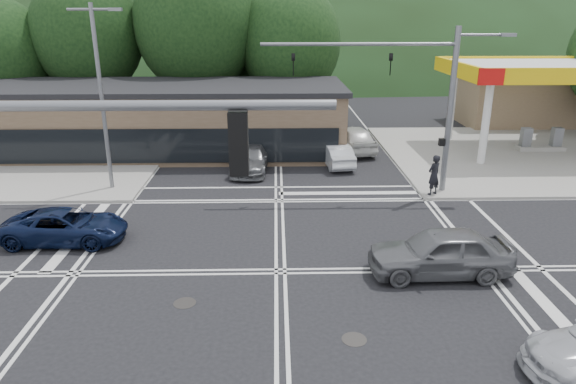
{
  "coord_description": "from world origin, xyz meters",
  "views": [
    {
      "loc": [
        -0.12,
        -15.99,
        8.51
      ],
      "look_at": [
        0.37,
        4.43,
        1.4
      ],
      "focal_mm": 32.0,
      "sensor_mm": 36.0,
      "label": 1
    }
  ],
  "objects_px": {
    "car_blue_west": "(65,226)",
    "pedestrian": "(434,175)",
    "car_grey_center": "(440,252)",
    "car_northbound": "(251,159)",
    "car_queue_b": "(353,138)",
    "car_queue_a": "(336,155)"
  },
  "relations": [
    {
      "from": "car_blue_west",
      "to": "pedestrian",
      "type": "relative_size",
      "value": 2.37
    },
    {
      "from": "car_grey_center",
      "to": "car_northbound",
      "type": "xyz_separation_m",
      "value": [
        -7.02,
        12.53,
        -0.12
      ]
    },
    {
      "from": "car_grey_center",
      "to": "pedestrian",
      "type": "relative_size",
      "value": 2.45
    },
    {
      "from": "car_queue_b",
      "to": "car_queue_a",
      "type": "bearing_deg",
      "value": 56.51
    },
    {
      "from": "car_northbound",
      "to": "pedestrian",
      "type": "xyz_separation_m",
      "value": [
        9.08,
        -4.73,
        0.44
      ]
    },
    {
      "from": "car_blue_west",
      "to": "pedestrian",
      "type": "xyz_separation_m",
      "value": [
        15.89,
        4.78,
        0.49
      ]
    },
    {
      "from": "car_queue_b",
      "to": "pedestrian",
      "type": "distance_m",
      "value": 9.35
    },
    {
      "from": "car_queue_a",
      "to": "car_queue_b",
      "type": "bearing_deg",
      "value": -120.81
    },
    {
      "from": "car_queue_a",
      "to": "pedestrian",
      "type": "bearing_deg",
      "value": 118.42
    },
    {
      "from": "car_blue_west",
      "to": "car_queue_a",
      "type": "bearing_deg",
      "value": -47.38
    },
    {
      "from": "car_blue_west",
      "to": "car_queue_b",
      "type": "xyz_separation_m",
      "value": [
        13.26,
        13.75,
        0.2
      ]
    },
    {
      "from": "car_queue_b",
      "to": "car_northbound",
      "type": "bearing_deg",
      "value": 23.45
    },
    {
      "from": "car_queue_a",
      "to": "car_northbound",
      "type": "bearing_deg",
      "value": 3.48
    },
    {
      "from": "car_blue_west",
      "to": "car_queue_b",
      "type": "relative_size",
      "value": 0.93
    },
    {
      "from": "car_queue_b",
      "to": "pedestrian",
      "type": "relative_size",
      "value": 2.53
    },
    {
      "from": "car_grey_center",
      "to": "pedestrian",
      "type": "height_order",
      "value": "pedestrian"
    },
    {
      "from": "car_queue_a",
      "to": "car_northbound",
      "type": "height_order",
      "value": "car_northbound"
    },
    {
      "from": "car_northbound",
      "to": "car_blue_west",
      "type": "bearing_deg",
      "value": -121.85
    },
    {
      "from": "car_queue_b",
      "to": "pedestrian",
      "type": "height_order",
      "value": "pedestrian"
    },
    {
      "from": "car_queue_b",
      "to": "car_blue_west",
      "type": "bearing_deg",
      "value": 36.11
    },
    {
      "from": "car_blue_west",
      "to": "car_northbound",
      "type": "distance_m",
      "value": 11.7
    },
    {
      "from": "car_northbound",
      "to": "pedestrian",
      "type": "distance_m",
      "value": 10.24
    }
  ]
}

